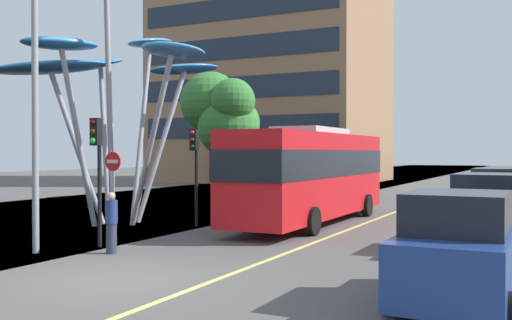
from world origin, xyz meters
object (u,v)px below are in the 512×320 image
at_px(car_parked_mid, 488,214).
at_px(car_parked_far, 495,197).
at_px(car_parked_near, 457,252).
at_px(traffic_light_kerb_near, 97,154).
at_px(traffic_light_kerb_far, 195,156).
at_px(street_lamp, 47,73).
at_px(no_entry_sign, 113,182).
at_px(red_bus, 312,171).
at_px(leaf_sculpture, 112,57).
at_px(pedestrian, 111,223).

height_order(car_parked_mid, car_parked_far, car_parked_mid).
bearing_deg(car_parked_near, car_parked_mid, 90.65).
distance_m(traffic_light_kerb_near, car_parked_mid, 11.30).
relative_size(traffic_light_kerb_far, street_lamp, 0.47).
xyz_separation_m(car_parked_far, no_entry_sign, (-10.27, -10.31, 0.83)).
height_order(street_lamp, no_entry_sign, street_lamp).
bearing_deg(red_bus, car_parked_mid, -29.56).
relative_size(traffic_light_kerb_far, car_parked_near, 0.93).
distance_m(traffic_light_kerb_near, traffic_light_kerb_far, 5.33).
bearing_deg(car_parked_near, red_bus, 123.55).
xyz_separation_m(traffic_light_kerb_far, car_parked_near, (10.38, -7.45, -1.67)).
bearing_deg(no_entry_sign, car_parked_far, 45.12).
xyz_separation_m(leaf_sculpture, car_parked_near, (13.79, -6.85, -5.52)).
bearing_deg(street_lamp, red_bus, 68.23).
xyz_separation_m(car_parked_far, pedestrian, (-8.81, -12.13, -0.17)).
bearing_deg(traffic_light_kerb_near, street_lamp, -105.01).
bearing_deg(pedestrian, street_lamp, -149.46).
height_order(traffic_light_kerb_near, car_parked_far, traffic_light_kerb_near).
distance_m(leaf_sculpture, car_parked_near, 16.36).
height_order(car_parked_near, car_parked_mid, car_parked_mid).
xyz_separation_m(car_parked_near, car_parked_mid, (-0.07, 6.50, 0.07)).
xyz_separation_m(street_lamp, pedestrian, (1.48, 0.87, -4.09)).
bearing_deg(car_parked_far, traffic_light_kerb_near, -130.74).
bearing_deg(street_lamp, no_entry_sign, 89.47).
bearing_deg(leaf_sculpture, car_parked_far, 26.84).
bearing_deg(car_parked_near, pedestrian, 171.00).
distance_m(car_parked_near, car_parked_far, 13.60).
xyz_separation_m(red_bus, no_entry_sign, (-3.87, -7.06, -0.19)).
distance_m(leaf_sculpture, pedestrian, 9.01).
bearing_deg(car_parked_far, no_entry_sign, -134.88).
height_order(car_parked_far, pedestrian, car_parked_far).
xyz_separation_m(traffic_light_kerb_near, street_lamp, (-0.41, -1.53, 2.21)).
distance_m(car_parked_near, no_entry_sign, 11.26).
xyz_separation_m(traffic_light_kerb_far, pedestrian, (1.11, -5.99, -1.79)).
height_order(car_parked_far, no_entry_sign, no_entry_sign).
xyz_separation_m(red_bus, car_parked_mid, (6.79, -3.85, -1.00)).
bearing_deg(no_entry_sign, traffic_light_kerb_far, 85.19).
relative_size(leaf_sculpture, street_lamp, 1.18).
bearing_deg(car_parked_far, street_lamp, -128.37).
xyz_separation_m(red_bus, car_parked_near, (6.86, -10.35, -1.07)).
relative_size(car_parked_mid, street_lamp, 0.55).
distance_m(red_bus, car_parked_far, 7.25).
bearing_deg(traffic_light_kerb_near, pedestrian, -31.31).
xyz_separation_m(leaf_sculpture, car_parked_far, (13.33, 6.74, -5.46)).
xyz_separation_m(car_parked_near, no_entry_sign, (-10.73, 3.28, 0.89)).
xyz_separation_m(red_bus, traffic_light_kerb_far, (-3.52, -2.89, 0.60)).
height_order(street_lamp, pedestrian, street_lamp).
distance_m(pedestrian, no_entry_sign, 2.53).
relative_size(car_parked_near, street_lamp, 0.51).
distance_m(car_parked_far, street_lamp, 17.04).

